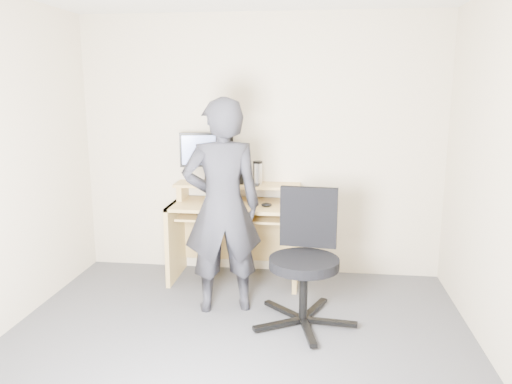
% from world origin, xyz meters
% --- Properties ---
extents(ground, '(3.50, 3.50, 0.00)m').
position_xyz_m(ground, '(0.00, 0.00, 0.00)').
color(ground, '#4D4D52').
rests_on(ground, ground).
extents(back_wall, '(3.50, 0.02, 2.50)m').
position_xyz_m(back_wall, '(0.00, 1.75, 1.25)').
color(back_wall, beige).
rests_on(back_wall, ground).
extents(desk, '(1.20, 0.60, 0.91)m').
position_xyz_m(desk, '(-0.20, 1.53, 0.55)').
color(desk, '#D9B769').
rests_on(desk, ground).
extents(monitor, '(0.50, 0.16, 0.48)m').
position_xyz_m(monitor, '(-0.50, 1.62, 1.20)').
color(monitor, black).
rests_on(monitor, desk).
extents(external_drive, '(0.10, 0.14, 0.20)m').
position_xyz_m(external_drive, '(-0.18, 1.62, 1.01)').
color(external_drive, black).
rests_on(external_drive, desk).
extents(travel_mug, '(0.11, 0.11, 0.20)m').
position_xyz_m(travel_mug, '(-0.01, 1.62, 1.01)').
color(travel_mug, '#B5B5BA').
rests_on(travel_mug, desk).
extents(smartphone, '(0.07, 0.13, 0.01)m').
position_xyz_m(smartphone, '(-0.02, 1.54, 0.92)').
color(smartphone, black).
rests_on(smartphone, desk).
extents(charger, '(0.05, 0.05, 0.03)m').
position_xyz_m(charger, '(-0.35, 1.55, 0.93)').
color(charger, black).
rests_on(charger, desk).
extents(headphones, '(0.17, 0.17, 0.06)m').
position_xyz_m(headphones, '(-0.26, 1.65, 0.92)').
color(headphones, silver).
rests_on(headphones, desk).
extents(keyboard, '(0.49, 0.34, 0.03)m').
position_xyz_m(keyboard, '(-0.30, 1.36, 0.67)').
color(keyboard, black).
rests_on(keyboard, desk).
extents(mouse, '(0.11, 0.08, 0.04)m').
position_xyz_m(mouse, '(0.11, 1.35, 0.77)').
color(mouse, black).
rests_on(mouse, desk).
extents(office_chair, '(0.79, 0.81, 1.02)m').
position_xyz_m(office_chair, '(0.48, 0.67, 0.56)').
color(office_chair, black).
rests_on(office_chair, ground).
extents(person, '(0.73, 0.58, 1.75)m').
position_xyz_m(person, '(-0.19, 0.81, 0.87)').
color(person, black).
rests_on(person, ground).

